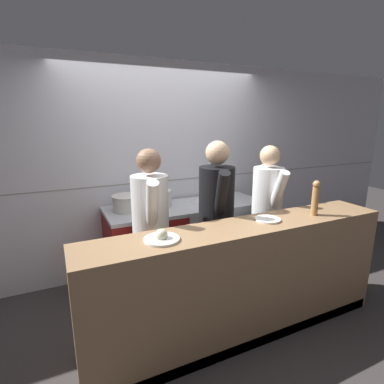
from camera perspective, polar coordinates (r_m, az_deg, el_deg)
The scene contains 14 objects.
ground_plane at distance 3.23m, azimuth 3.89°, elevation -22.57°, with size 14.00×14.00×0.00m, color #383333.
wall_back_tiled at distance 3.83m, azimuth -5.18°, elevation 4.48°, with size 8.00×0.06×2.60m.
oven_range at distance 3.58m, azimuth -9.06°, elevation -10.42°, with size 0.84×0.71×0.92m.
prep_counter at distance 3.93m, azimuth 4.72°, elevation -8.18°, with size 1.07×0.65×0.90m.
pass_counter at distance 2.79m, azimuth 9.64°, elevation -16.47°, with size 2.81×0.45×1.04m.
stock_pot at distance 3.41m, azimuth -12.38°, elevation -1.96°, with size 0.32×0.32×0.17m.
sauce_pot at distance 3.49m, azimuth -6.57°, elevation -1.12°, with size 0.33×0.33×0.20m.
mixing_bowl_steel at distance 3.69m, azimuth 1.17°, elevation -1.53°, with size 0.26×0.26×0.07m.
plated_dish_main at distance 2.23m, azimuth -5.82°, elevation -8.63°, with size 0.27×0.27×0.09m.
plated_dish_appetiser at distance 2.73m, azimuth 14.21°, elevation -5.08°, with size 0.22×0.22×0.02m.
pepper_mill at distance 2.97m, azimuth 22.45°, elevation -0.92°, with size 0.07×0.07×0.33m.
chef_head_cook at distance 2.83m, azimuth -7.84°, elevation -6.79°, with size 0.40×0.73×1.66m.
chef_sous at distance 3.01m, azimuth 4.61°, elevation -4.88°, with size 0.44×0.74×1.72m.
chef_line at distance 3.46m, azimuth 14.02°, elevation -3.49°, with size 0.39×0.72×1.64m.
Camera 1 is at (-1.29, -2.26, 1.91)m, focal length 28.00 mm.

